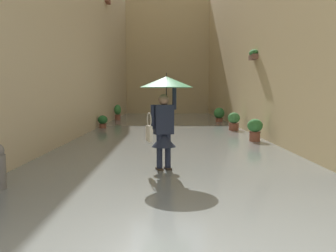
{
  "coord_description": "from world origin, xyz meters",
  "views": [
    {
      "loc": [
        0.09,
        2.59,
        1.62
      ],
      "look_at": [
        0.06,
        -4.43,
        0.98
      ],
      "focal_mm": 38.09,
      "sensor_mm": 36.0,
      "label": 1
    }
  ],
  "objects": [
    {
      "name": "potted_plant_far_left",
      "position": [
        -2.79,
        -12.56,
        0.45
      ],
      "size": [
        0.51,
        0.51,
        0.81
      ],
      "color": "brown",
      "rests_on": "ground_plane"
    },
    {
      "name": "person_wading",
      "position": [
        0.12,
        -4.63,
        1.45
      ],
      "size": [
        1.09,
        1.09,
        2.03
      ],
      "color": "#2D2319",
      "rests_on": "ground_plane"
    },
    {
      "name": "potted_plant_near_left",
      "position": [
        -2.82,
        -17.04,
        0.48
      ],
      "size": [
        0.59,
        0.59,
        0.85
      ],
      "color": "#9E563D",
      "rests_on": "ground_plane"
    },
    {
      "name": "building_facade_far",
      "position": [
        0.0,
        -26.46,
        4.47
      ],
      "size": [
        10.1,
        1.8,
        8.95
      ],
      "primitive_type": "cube",
      "color": "tan",
      "rests_on": "ground_plane"
    },
    {
      "name": "potted_plant_mid_left",
      "position": [
        -2.81,
        -9.02,
        0.46
      ],
      "size": [
        0.5,
        0.5,
        0.79
      ],
      "color": "brown",
      "rests_on": "ground_plane"
    },
    {
      "name": "potted_plant_far_right",
      "position": [
        2.99,
        -13.52,
        0.36
      ],
      "size": [
        0.44,
        0.44,
        0.64
      ],
      "color": "brown",
      "rests_on": "ground_plane"
    },
    {
      "name": "potted_plant_near_right",
      "position": [
        2.97,
        -18.4,
        0.53
      ],
      "size": [
        0.41,
        0.41,
        0.97
      ],
      "color": "brown",
      "rests_on": "ground_plane"
    },
    {
      "name": "flood_water",
      "position": [
        0.0,
        -12.78,
        0.03
      ],
      "size": [
        7.3,
        31.56,
        0.06
      ],
      "primitive_type": "cube",
      "color": "slate",
      "rests_on": "ground_plane"
    },
    {
      "name": "ground_plane",
      "position": [
        0.0,
        -12.78,
        0.0
      ],
      "size": [
        63.9,
        63.9,
        0.0
      ],
      "primitive_type": "plane",
      "color": "slate"
    }
  ]
}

